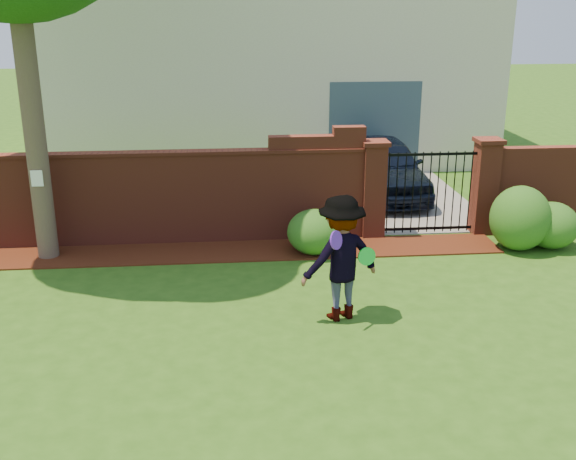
{
  "coord_description": "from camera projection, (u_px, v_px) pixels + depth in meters",
  "views": [
    {
      "loc": [
        -0.43,
        -8.46,
        4.38
      ],
      "look_at": [
        0.51,
        1.4,
        1.05
      ],
      "focal_mm": 42.85,
      "sensor_mm": 36.0,
      "label": 1
    }
  ],
  "objects": [
    {
      "name": "brick_wall",
      "position": [
        139.0,
        196.0,
        12.72
      ],
      "size": [
        8.7,
        0.31,
        2.16
      ],
      "color": "maroon",
      "rests_on": "ground"
    },
    {
      "name": "shrub_right",
      "position": [
        552.0,
        225.0,
        12.64
      ],
      "size": [
        0.98,
        0.98,
        0.87
      ],
      "primitive_type": "ellipsoid",
      "color": "#1B5519",
      "rests_on": "ground"
    },
    {
      "name": "ground",
      "position": [
        260.0,
        336.0,
        9.42
      ],
      "size": [
        80.0,
        80.0,
        0.01
      ],
      "primitive_type": "cube",
      "color": "#2B5515",
      "rests_on": "ground"
    },
    {
      "name": "shrub_middle",
      "position": [
        520.0,
        218.0,
        12.5
      ],
      "size": [
        1.09,
        1.09,
        1.2
      ],
      "primitive_type": "ellipsoid",
      "color": "#1B5519",
      "rests_on": "ground"
    },
    {
      "name": "frisbee_purple",
      "position": [
        336.0,
        240.0,
        9.2
      ],
      "size": [
        0.23,
        0.24,
        0.26
      ],
      "primitive_type": "cylinder",
      "rotation": [
        1.36,
        0.0,
        0.82
      ],
      "color": "#6320C8",
      "rests_on": "man"
    },
    {
      "name": "man",
      "position": [
        342.0,
        259.0,
        9.66
      ],
      "size": [
        1.34,
        1.03,
        1.83
      ],
      "primitive_type": "imported",
      "rotation": [
        0.0,
        0.0,
        3.48
      ],
      "color": "gray",
      "rests_on": "ground"
    },
    {
      "name": "driveway",
      "position": [
        381.0,
        183.0,
        17.28
      ],
      "size": [
        3.2,
        8.0,
        0.01
      ],
      "primitive_type": "cube",
      "color": "gray",
      "rests_on": "ground"
    },
    {
      "name": "pillar_right",
      "position": [
        485.0,
        186.0,
        13.31
      ],
      "size": [
        0.5,
        0.5,
        1.88
      ],
      "color": "maroon",
      "rests_on": "ground"
    },
    {
      "name": "pillar_left",
      "position": [
        373.0,
        189.0,
        13.11
      ],
      "size": [
        0.5,
        0.5,
        1.88
      ],
      "color": "maroon",
      "rests_on": "ground"
    },
    {
      "name": "house",
      "position": [
        270.0,
        44.0,
        19.82
      ],
      "size": [
        12.4,
        6.4,
        6.3
      ],
      "color": "beige",
      "rests_on": "ground"
    },
    {
      "name": "frisbee_green",
      "position": [
        367.0,
        256.0,
        9.58
      ],
      "size": [
        0.27,
        0.11,
        0.26
      ],
      "primitive_type": "cylinder",
      "rotation": [
        1.43,
        0.0,
        0.21
      ],
      "color": "#1CD23B",
      "rests_on": "man"
    },
    {
      "name": "shrub_left",
      "position": [
        315.0,
        232.0,
        12.36
      ],
      "size": [
        1.0,
        1.0,
        0.82
      ],
      "primitive_type": "ellipsoid",
      "color": "#1B5519",
      "rests_on": "ground"
    },
    {
      "name": "iron_gate",
      "position": [
        429.0,
        192.0,
        13.24
      ],
      "size": [
        1.78,
        0.03,
        1.6
      ],
      "color": "black",
      "rests_on": "ground"
    },
    {
      "name": "mulch_bed",
      "position": [
        198.0,
        253.0,
        12.48
      ],
      "size": [
        11.1,
        1.08,
        0.03
      ],
      "primitive_type": "cube",
      "color": "#3B160A",
      "rests_on": "ground"
    },
    {
      "name": "car",
      "position": [
        386.0,
        169.0,
        15.83
      ],
      "size": [
        1.68,
        4.01,
        1.36
      ],
      "primitive_type": "imported",
      "rotation": [
        0.0,
        0.0,
        0.02
      ],
      "color": "black",
      "rests_on": "ground"
    },
    {
      "name": "paper_notice",
      "position": [
        37.0,
        178.0,
        11.65
      ],
      "size": [
        0.2,
        0.01,
        0.28
      ],
      "primitive_type": "cube",
      "color": "white",
      "rests_on": "tree"
    }
  ]
}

